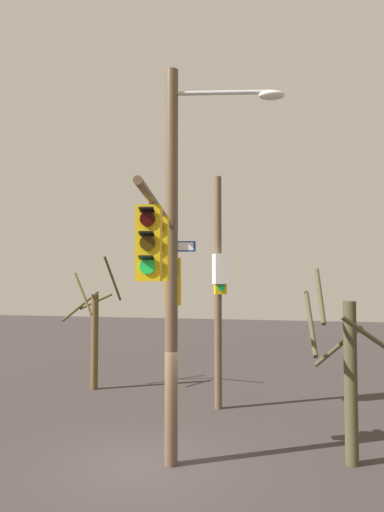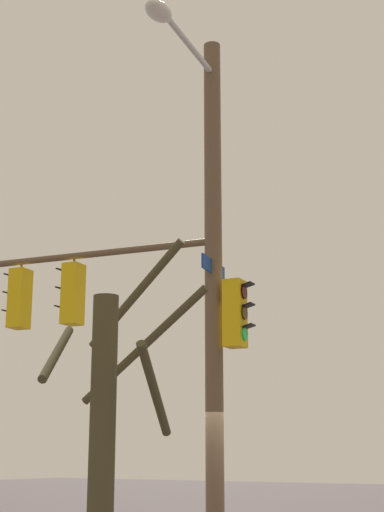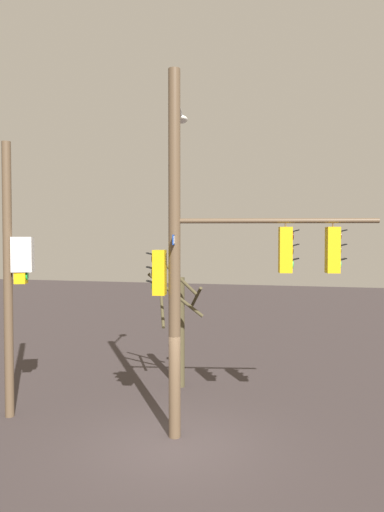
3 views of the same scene
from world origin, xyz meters
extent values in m
plane|color=#382F2F|center=(0.00, 0.00, 0.00)|extent=(80.00, 80.00, 0.00)
cylinder|color=brown|center=(0.44, 0.13, 4.49)|extent=(0.29, 0.29, 8.97)
cylinder|color=silver|center=(1.57, 0.35, 8.42)|extent=(2.28, 0.54, 0.10)
ellipsoid|color=silver|center=(2.70, 0.57, 8.34)|extent=(0.66, 0.47, 0.20)
cylinder|color=brown|center=(0.91, -2.26, 5.32)|extent=(1.05, 4.81, 0.12)
cube|color=gold|center=(0.96, -2.50, 4.62)|extent=(0.41, 0.36, 1.10)
cylinder|color=#2F0403|center=(0.99, -2.66, 4.96)|extent=(0.22, 0.07, 0.22)
cube|color=black|center=(1.00, -2.73, 5.08)|extent=(0.23, 0.20, 0.06)
cylinder|color=#352504|center=(0.99, -2.66, 4.62)|extent=(0.22, 0.07, 0.22)
cube|color=black|center=(1.00, -2.73, 4.74)|extent=(0.23, 0.20, 0.06)
cylinder|color=#19D147|center=(0.99, -2.66, 4.28)|extent=(0.22, 0.07, 0.22)
cube|color=black|center=(1.00, -2.73, 4.40)|extent=(0.23, 0.20, 0.06)
cylinder|color=brown|center=(0.96, -2.50, 5.25)|extent=(0.04, 0.04, 0.15)
cube|color=gold|center=(1.17, -3.60, 4.62)|extent=(0.41, 0.36, 1.10)
cylinder|color=#2F0403|center=(1.20, -3.76, 4.96)|extent=(0.22, 0.07, 0.22)
cube|color=black|center=(1.21, -3.83, 5.08)|extent=(0.23, 0.20, 0.06)
cylinder|color=#352504|center=(1.20, -3.76, 4.62)|extent=(0.22, 0.07, 0.22)
cube|color=black|center=(1.21, -3.83, 4.74)|extent=(0.23, 0.20, 0.06)
cylinder|color=#19D147|center=(1.20, -3.76, 4.28)|extent=(0.22, 0.07, 0.22)
cube|color=black|center=(1.21, -3.83, 4.40)|extent=(0.23, 0.20, 0.06)
cylinder|color=brown|center=(1.17, -3.60, 5.25)|extent=(0.04, 0.04, 0.15)
cube|color=gold|center=(0.37, 0.49, 4.06)|extent=(0.40, 0.35, 1.10)
cylinder|color=#2F0403|center=(0.35, 0.66, 4.40)|extent=(0.22, 0.06, 0.22)
cube|color=black|center=(0.34, 0.73, 4.52)|extent=(0.23, 0.19, 0.06)
cylinder|color=#352504|center=(0.35, 0.66, 4.06)|extent=(0.22, 0.06, 0.22)
cube|color=black|center=(0.34, 0.73, 4.18)|extent=(0.23, 0.19, 0.06)
cylinder|color=#19D147|center=(0.35, 0.66, 3.72)|extent=(0.22, 0.06, 0.22)
cube|color=black|center=(0.34, 0.73, 3.84)|extent=(0.23, 0.19, 0.06)
cube|color=navy|center=(0.44, 0.13, 4.86)|extent=(1.08, 0.27, 0.24)
cube|color=white|center=(0.45, 0.11, 4.86)|extent=(0.98, 0.22, 0.18)
cylinder|color=brown|center=(0.65, 4.92, 3.76)|extent=(0.24, 0.24, 7.51)
cube|color=white|center=(0.80, 4.55, 4.46)|extent=(0.61, 0.67, 0.95)
cube|color=gold|center=(0.78, 4.60, 4.21)|extent=(0.44, 0.40, 1.10)
cylinder|color=#2F0403|center=(0.84, 4.45, 4.55)|extent=(0.22, 0.10, 0.22)
cube|color=black|center=(0.86, 4.38, 4.67)|extent=(0.25, 0.22, 0.06)
cylinder|color=#352504|center=(0.84, 4.45, 4.21)|extent=(0.22, 0.10, 0.22)
cube|color=black|center=(0.86, 4.38, 4.33)|extent=(0.25, 0.22, 0.06)
cylinder|color=#19D147|center=(0.84, 4.45, 3.87)|extent=(0.22, 0.10, 0.22)
cube|color=black|center=(0.86, 4.38, 3.99)|extent=(0.25, 0.22, 0.06)
cylinder|color=brown|center=(-4.41, 6.49, 1.79)|extent=(0.27, 0.27, 3.58)
cylinder|color=brown|center=(-3.69, 6.47, 4.17)|extent=(0.14, 1.51, 1.70)
cylinder|color=brown|center=(-5.18, 6.86, 3.11)|extent=(0.83, 1.63, 1.15)
cylinder|color=brown|center=(-4.64, 7.07, 3.28)|extent=(1.23, 0.56, 0.66)
cylinder|color=brown|center=(-4.68, 6.02, 3.61)|extent=(1.07, 0.66, 1.59)
cylinder|color=#463E27|center=(4.36, 1.07, 1.81)|extent=(0.29, 0.29, 3.62)
cylinder|color=#463E27|center=(4.15, 1.62, 2.53)|extent=(1.19, 0.54, 0.97)
cylinder|color=#463E27|center=(3.50, 0.99, 3.14)|extent=(0.27, 1.78, 1.38)
cylinder|color=#463E27|center=(4.62, 0.59, 2.97)|extent=(1.07, 0.64, 0.79)
cylinder|color=#463E27|center=(3.72, 1.02, 3.75)|extent=(0.21, 1.35, 1.27)
camera|label=1|loc=(3.36, -10.05, 4.07)|focal=32.76mm
camera|label=2|loc=(11.23, 6.74, 1.84)|focal=54.86mm
camera|label=3|loc=(-10.72, -3.10, 4.88)|focal=33.54mm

